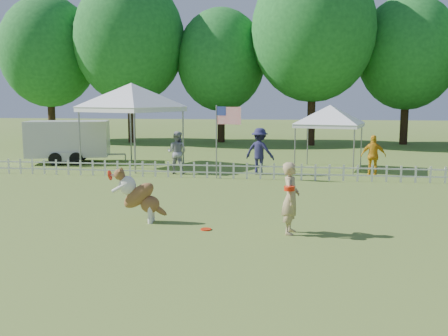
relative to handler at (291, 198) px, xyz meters
name	(u,v)px	position (x,y,z in m)	size (l,w,h in m)	color
ground	(208,226)	(-1.91, 0.38, -0.80)	(120.00, 120.00, 0.00)	#486821
picket_fence	(240,171)	(-1.91, 7.38, -0.50)	(22.00, 0.08, 0.60)	white
handler	(291,198)	(0.00, 0.00, 0.00)	(0.58, 0.38, 1.59)	tan
dog	(140,195)	(-3.61, 0.54, -0.14)	(1.26, 0.42, 1.30)	brown
frisbee_on_turf	(206,229)	(-1.90, 0.04, -0.78)	(0.25, 0.25, 0.02)	red
canopy_tent_left	(132,126)	(-6.99, 10.24, 0.98)	(3.44, 3.44, 3.55)	white
canopy_tent_right	(329,138)	(1.51, 10.45, 0.53)	(2.56, 2.56, 2.64)	white
cargo_trailer	(69,141)	(-10.31, 10.96, 0.20)	(4.51, 1.99, 1.99)	silver
flag_pole	(216,142)	(-2.80, 7.36, 0.57)	(1.05, 0.11, 2.73)	gray
spectator_a	(177,152)	(-4.55, 8.36, 0.05)	(0.82, 0.64, 1.68)	#96969B
spectator_b	(260,151)	(-1.28, 8.64, 0.12)	(1.18, 0.68, 1.82)	#232249
spectator_c	(373,156)	(3.07, 8.75, 0.00)	(0.93, 0.39, 1.58)	gold
tree_far_left	(49,62)	(-16.91, 22.38, 4.70)	(6.60, 6.60, 11.00)	#1A5C20
tree_left	(130,53)	(-10.91, 21.88, 5.20)	(7.40, 7.40, 12.00)	#1A5C20
tree_center_left	(221,69)	(-4.91, 22.88, 4.10)	(6.00, 6.00, 9.80)	#1A5C20
tree_center_right	(313,44)	(1.09, 21.38, 5.50)	(7.60, 7.60, 12.60)	#1A5C20
tree_right	(407,63)	(7.09, 22.88, 4.40)	(6.20, 6.20, 10.40)	#1A5C20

